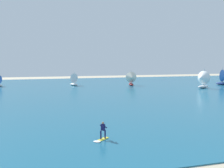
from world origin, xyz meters
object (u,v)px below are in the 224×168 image
(kitesurfer, at_px, (102,133))
(sailboat_anchored_offshore, at_px, (202,79))
(sailboat_far_right, at_px, (73,79))
(sailboat_leading, at_px, (131,79))

(kitesurfer, distance_m, sailboat_anchored_offshore, 50.86)
(kitesurfer, height_order, sailboat_anchored_offshore, sailboat_anchored_offshore)
(sailboat_far_right, relative_size, sailboat_anchored_offshore, 0.77)
(kitesurfer, relative_size, sailboat_far_right, 0.47)
(kitesurfer, relative_size, sailboat_leading, 0.41)
(kitesurfer, bearing_deg, sailboat_leading, 66.55)
(sailboat_far_right, bearing_deg, sailboat_leading, -17.86)
(kitesurfer, relative_size, sailboat_anchored_offshore, 0.36)
(sailboat_leading, xyz_separation_m, sailboat_far_right, (-16.27, 5.24, -0.24))
(sailboat_far_right, distance_m, sailboat_anchored_offshore, 35.94)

